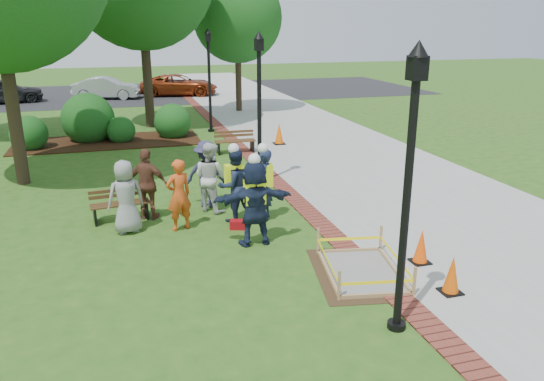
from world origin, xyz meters
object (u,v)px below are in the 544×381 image
object	(u,v)px
wet_concrete_pad	(362,262)
hivis_worker_b	(263,182)
hivis_worker_a	(255,200)
bench_near	(121,211)
hivis_worker_c	(234,183)
cone_front	(452,276)
lamp_near	(409,172)

from	to	relation	value
wet_concrete_pad	hivis_worker_b	world-z (taller)	hivis_worker_b
hivis_worker_a	hivis_worker_b	size ratio (longest dim) A/B	1.06
bench_near	hivis_worker_a	bearing A→B (deg)	-39.99
bench_near	hivis_worker_c	xyz separation A→B (m)	(2.58, -0.77, 0.69)
hivis_worker_c	hivis_worker_a	bearing A→B (deg)	-86.08
bench_near	cone_front	bearing A→B (deg)	-44.58
cone_front	lamp_near	size ratio (longest dim) A/B	0.16
wet_concrete_pad	lamp_near	xyz separation A→B (m)	(-0.30, -1.85, 2.25)
wet_concrete_pad	hivis_worker_c	world-z (taller)	hivis_worker_c
cone_front	hivis_worker_a	xyz separation A→B (m)	(-2.69, 3.04, 0.63)
bench_near	hivis_worker_b	world-z (taller)	hivis_worker_b
wet_concrete_pad	bench_near	distance (m)	5.94
cone_front	hivis_worker_b	xyz separation A→B (m)	(-2.13, 4.40, 0.58)
hivis_worker_a	hivis_worker_c	bearing A→B (deg)	93.92
bench_near	hivis_worker_b	bearing A→B (deg)	-15.52
lamp_near	hivis_worker_b	size ratio (longest dim) A/B	2.30
bench_near	cone_front	distance (m)	7.54
hivis_worker_c	lamp_near	bearing A→B (deg)	-75.50
hivis_worker_b	hivis_worker_c	world-z (taller)	hivis_worker_c
wet_concrete_pad	hivis_worker_c	bearing A→B (deg)	116.00
bench_near	lamp_near	bearing A→B (deg)	-56.74
lamp_near	cone_front	bearing A→B (deg)	26.44
wet_concrete_pad	bench_near	bearing A→B (deg)	135.54
wet_concrete_pad	hivis_worker_b	bearing A→B (deg)	107.03
wet_concrete_pad	bench_near	size ratio (longest dim) A/B	1.85
hivis_worker_b	lamp_near	bearing A→B (deg)	-82.20
hivis_worker_b	bench_near	bearing A→B (deg)	164.48
wet_concrete_pad	hivis_worker_b	size ratio (longest dim) A/B	1.39
wet_concrete_pad	hivis_worker_a	xyz separation A→B (m)	(-1.55, 1.90, 0.73)
wet_concrete_pad	hivis_worker_a	distance (m)	2.56
lamp_near	hivis_worker_c	world-z (taller)	lamp_near
wet_concrete_pad	bench_near	world-z (taller)	bench_near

